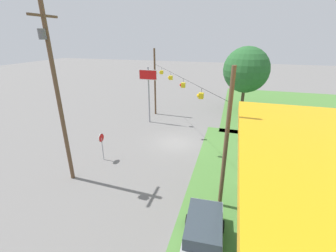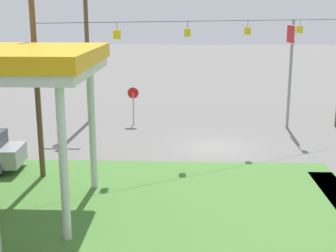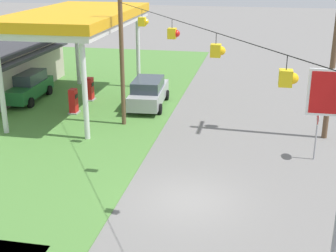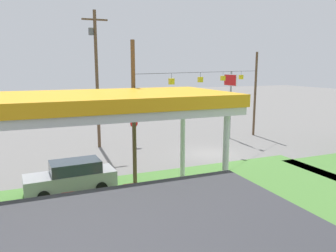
{
  "view_description": "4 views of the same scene",
  "coord_description": "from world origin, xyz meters",
  "px_view_note": "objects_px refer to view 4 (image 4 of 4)",
  "views": [
    {
      "loc": [
        20.03,
        5.07,
        10.02
      ],
      "look_at": [
        3.37,
        0.18,
        3.12
      ],
      "focal_mm": 24.0,
      "sensor_mm": 36.0,
      "label": 1
    },
    {
      "loc": [
        1.7,
        24.76,
        7.31
      ],
      "look_at": [
        2.54,
        2.45,
        1.79
      ],
      "focal_mm": 50.0,
      "sensor_mm": 36.0,
      "label": 2
    },
    {
      "loc": [
        -16.15,
        -2.34,
        8.94
      ],
      "look_at": [
        3.39,
        1.51,
        1.81
      ],
      "focal_mm": 50.0,
      "sensor_mm": 36.0,
      "label": 3
    },
    {
      "loc": [
        13.5,
        23.25,
        7.21
      ],
      "look_at": [
        4.2,
        0.8,
        2.8
      ],
      "focal_mm": 35.0,
      "sensor_mm": 36.0,
      "label": 4
    }
  ],
  "objects_px": {
    "stop_sign_overhead": "(230,91)",
    "utility_pole_main": "(96,73)",
    "car_at_pumps_rear": "(103,249)",
    "fuel_pump_far": "(69,211)",
    "gas_station_canopy": "(96,105)",
    "fuel_pump_near": "(130,201)",
    "car_at_pumps_front": "(72,176)",
    "stop_sign_roadside": "(134,127)"
  },
  "relations": [
    {
      "from": "fuel_pump_far",
      "to": "stop_sign_roadside",
      "type": "height_order",
      "value": "stop_sign_roadside"
    },
    {
      "from": "gas_station_canopy",
      "to": "stop_sign_overhead",
      "type": "bearing_deg",
      "value": -139.89
    },
    {
      "from": "car_at_pumps_front",
      "to": "stop_sign_roadside",
      "type": "xyz_separation_m",
      "value": [
        -6.62,
        -9.59,
        0.85
      ]
    },
    {
      "from": "fuel_pump_far",
      "to": "car_at_pumps_rear",
      "type": "height_order",
      "value": "car_at_pumps_rear"
    },
    {
      "from": "gas_station_canopy",
      "to": "stop_sign_overhead",
      "type": "relative_size",
      "value": 1.79
    },
    {
      "from": "car_at_pumps_front",
      "to": "stop_sign_roadside",
      "type": "relative_size",
      "value": 2.06
    },
    {
      "from": "car_at_pumps_front",
      "to": "car_at_pumps_rear",
      "type": "bearing_deg",
      "value": 87.58
    },
    {
      "from": "gas_station_canopy",
      "to": "fuel_pump_near",
      "type": "xyz_separation_m",
      "value": [
        -1.44,
        -0.0,
        -4.79
      ]
    },
    {
      "from": "fuel_pump_far",
      "to": "utility_pole_main",
      "type": "distance_m",
      "value": 16.24
    },
    {
      "from": "stop_sign_overhead",
      "to": "utility_pole_main",
      "type": "height_order",
      "value": "utility_pole_main"
    },
    {
      "from": "stop_sign_overhead",
      "to": "fuel_pump_far",
      "type": "bearing_deg",
      "value": 37.65
    },
    {
      "from": "gas_station_canopy",
      "to": "utility_pole_main",
      "type": "xyz_separation_m",
      "value": [
        -2.69,
        -14.56,
        1.11
      ]
    },
    {
      "from": "car_at_pumps_rear",
      "to": "stop_sign_overhead",
      "type": "height_order",
      "value": "stop_sign_overhead"
    },
    {
      "from": "car_at_pumps_front",
      "to": "utility_pole_main",
      "type": "bearing_deg",
      "value": -112.0
    },
    {
      "from": "gas_station_canopy",
      "to": "fuel_pump_far",
      "type": "xyz_separation_m",
      "value": [
        1.44,
        -0.0,
        -4.79
      ]
    },
    {
      "from": "car_at_pumps_rear",
      "to": "stop_sign_roadside",
      "type": "height_order",
      "value": "stop_sign_roadside"
    },
    {
      "from": "stop_sign_roadside",
      "to": "car_at_pumps_rear",
      "type": "bearing_deg",
      "value": -109.93
    },
    {
      "from": "stop_sign_overhead",
      "to": "utility_pole_main",
      "type": "distance_m",
      "value": 13.19
    },
    {
      "from": "fuel_pump_near",
      "to": "stop_sign_roadside",
      "type": "relative_size",
      "value": 0.62
    },
    {
      "from": "gas_station_canopy",
      "to": "utility_pole_main",
      "type": "distance_m",
      "value": 14.85
    },
    {
      "from": "fuel_pump_far",
      "to": "stop_sign_overhead",
      "type": "height_order",
      "value": "stop_sign_overhead"
    },
    {
      "from": "fuel_pump_far",
      "to": "car_at_pumps_front",
      "type": "distance_m",
      "value": 4.2
    },
    {
      "from": "fuel_pump_near",
      "to": "car_at_pumps_rear",
      "type": "distance_m",
      "value": 4.68
    },
    {
      "from": "utility_pole_main",
      "to": "fuel_pump_far",
      "type": "bearing_deg",
      "value": 74.17
    },
    {
      "from": "stop_sign_roadside",
      "to": "utility_pole_main",
      "type": "height_order",
      "value": "utility_pole_main"
    },
    {
      "from": "gas_station_canopy",
      "to": "fuel_pump_near",
      "type": "bearing_deg",
      "value": -179.94
    },
    {
      "from": "car_at_pumps_rear",
      "to": "fuel_pump_far",
      "type": "bearing_deg",
      "value": 97.89
    },
    {
      "from": "car_at_pumps_front",
      "to": "stop_sign_roadside",
      "type": "bearing_deg",
      "value": -127.91
    },
    {
      "from": "gas_station_canopy",
      "to": "stop_sign_roadside",
      "type": "relative_size",
      "value": 4.85
    },
    {
      "from": "car_at_pumps_front",
      "to": "fuel_pump_far",
      "type": "bearing_deg",
      "value": 78.4
    },
    {
      "from": "gas_station_canopy",
      "to": "fuel_pump_far",
      "type": "height_order",
      "value": "gas_station_canopy"
    },
    {
      "from": "car_at_pumps_front",
      "to": "stop_sign_overhead",
      "type": "xyz_separation_m",
      "value": [
        -16.52,
        -9.06,
        3.89
      ]
    },
    {
      "from": "fuel_pump_near",
      "to": "stop_sign_overhead",
      "type": "xyz_separation_m",
      "value": [
        -14.24,
        -13.21,
        4.12
      ]
    },
    {
      "from": "car_at_pumps_front",
      "to": "gas_station_canopy",
      "type": "bearing_deg",
      "value": 98.06
    },
    {
      "from": "car_at_pumps_rear",
      "to": "utility_pole_main",
      "type": "bearing_deg",
      "value": 77.6
    },
    {
      "from": "car_at_pumps_front",
      "to": "stop_sign_roadside",
      "type": "distance_m",
      "value": 11.68
    },
    {
      "from": "gas_station_canopy",
      "to": "car_at_pumps_front",
      "type": "xyz_separation_m",
      "value": [
        0.84,
        -4.16,
        -4.56
      ]
    },
    {
      "from": "car_at_pumps_rear",
      "to": "utility_pole_main",
      "type": "relative_size",
      "value": 0.41
    },
    {
      "from": "stop_sign_roadside",
      "to": "fuel_pump_far",
      "type": "bearing_deg",
      "value": -117.72
    },
    {
      "from": "fuel_pump_near",
      "to": "fuel_pump_far",
      "type": "xyz_separation_m",
      "value": [
        2.88,
        0.0,
        0.0
      ]
    },
    {
      "from": "fuel_pump_far",
      "to": "car_at_pumps_rear",
      "type": "distance_m",
      "value": 4.23
    },
    {
      "from": "fuel_pump_far",
      "to": "gas_station_canopy",
      "type": "bearing_deg",
      "value": 179.94
    }
  ]
}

